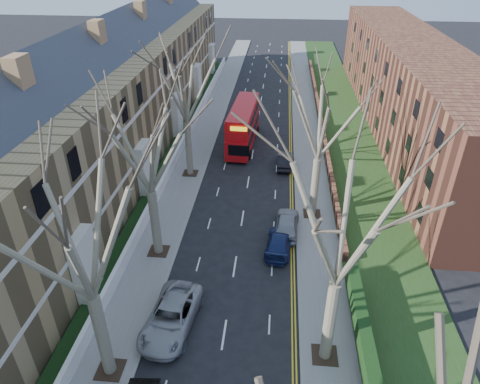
# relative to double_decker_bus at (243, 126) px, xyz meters

# --- Properties ---
(pavement_left) EXTENTS (3.00, 102.00, 0.12)m
(pavement_left) POSITION_rel_double_decker_bus_xyz_m (-4.79, 3.58, -2.07)
(pavement_left) COLOR slate
(pavement_left) RESTS_ON ground
(pavement_right) EXTENTS (3.00, 102.00, 0.12)m
(pavement_right) POSITION_rel_double_decker_bus_xyz_m (7.21, 3.58, -2.07)
(pavement_right) COLOR slate
(pavement_right) RESTS_ON ground
(terrace_left) EXTENTS (9.70, 78.00, 13.60)m
(terrace_left) POSITION_rel_double_decker_bus_xyz_m (-12.43, -4.42, 3.40)
(terrace_left) COLOR #93794B
(terrace_left) RESTS_ON ground
(flats_right) EXTENTS (13.97, 54.00, 10.00)m
(flats_right) POSITION_rel_double_decker_bus_xyz_m (18.68, 7.58, 2.85)
(flats_right) COLOR brown
(flats_right) RESTS_ON ground
(front_wall_left) EXTENTS (0.30, 78.00, 1.00)m
(front_wall_left) POSITION_rel_double_decker_bus_xyz_m (-6.44, -4.42, -1.51)
(front_wall_left) COLOR white
(front_wall_left) RESTS_ON ground
(grass_verge_right) EXTENTS (6.00, 102.00, 0.06)m
(grass_verge_right) POSITION_rel_double_decker_bus_xyz_m (11.71, 3.58, -1.98)
(grass_verge_right) COLOR #203513
(grass_verge_right) RESTS_ON ground
(tree_left_mid) EXTENTS (10.50, 10.50, 14.71)m
(tree_left_mid) POSITION_rel_double_decker_bus_xyz_m (-4.49, -29.42, 7.43)
(tree_left_mid) COLOR #655C48
(tree_left_mid) RESTS_ON ground
(tree_left_far) EXTENTS (10.15, 10.15, 14.22)m
(tree_left_far) POSITION_rel_double_decker_bus_xyz_m (-4.49, -19.42, 7.11)
(tree_left_far) COLOR #655C48
(tree_left_far) RESTS_ON ground
(tree_left_dist) EXTENTS (10.50, 10.50, 14.71)m
(tree_left_dist) POSITION_rel_double_decker_bus_xyz_m (-4.49, -7.42, 7.43)
(tree_left_dist) COLOR #655C48
(tree_left_dist) RESTS_ON ground
(tree_right_mid) EXTENTS (10.50, 10.50, 14.71)m
(tree_right_mid) POSITION_rel_double_decker_bus_xyz_m (6.91, -27.42, 7.43)
(tree_right_mid) COLOR #655C48
(tree_right_mid) RESTS_ON ground
(tree_right_far) EXTENTS (10.15, 10.15, 14.22)m
(tree_right_far) POSITION_rel_double_decker_bus_xyz_m (6.91, -13.42, 7.11)
(tree_right_far) COLOR #655C48
(tree_right_far) RESTS_ON ground
(double_decker_bus) EXTENTS (3.07, 10.44, 4.34)m
(double_decker_bus) POSITION_rel_double_decker_bus_xyz_m (0.00, 0.00, 0.00)
(double_decker_bus) COLOR #B50C11
(double_decker_bus) RESTS_ON ground
(car_left_far) EXTENTS (3.20, 5.90, 1.57)m
(car_left_far) POSITION_rel_double_decker_bus_xyz_m (-1.93, -26.08, -1.34)
(car_left_far) COLOR #95959A
(car_left_far) RESTS_ON ground
(car_right_near) EXTENTS (2.25, 4.62, 1.29)m
(car_right_near) POSITION_rel_double_decker_bus_xyz_m (4.25, -18.20, -1.48)
(car_right_near) COLOR navy
(car_right_near) RESTS_ON ground
(car_right_mid) EXTENTS (2.09, 4.59, 1.53)m
(car_right_mid) POSITION_rel_double_decker_bus_xyz_m (4.81, -15.93, -1.37)
(car_right_mid) COLOR gray
(car_right_mid) RESTS_ON ground
(car_right_far) EXTENTS (1.47, 4.01, 1.31)m
(car_right_far) POSITION_rel_double_decker_bus_xyz_m (4.57, -4.87, -1.47)
(car_right_far) COLOR black
(car_right_far) RESTS_ON ground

